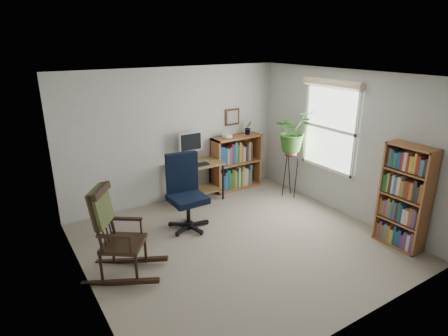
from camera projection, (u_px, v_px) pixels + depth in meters
floor at (239, 243)px, 5.50m from camera, size 4.20×4.00×0.00m
ceiling at (241, 76)px, 4.72m from camera, size 4.20×4.00×0.00m
wall_back at (176, 136)px, 6.71m from camera, size 4.20×0.00×2.40m
wall_front at (361, 223)px, 3.52m from camera, size 4.20×0.00×2.40m
wall_left at (80, 199)px, 4.04m from camera, size 0.00×4.00×2.40m
wall_right at (344, 144)px, 6.18m from camera, size 0.00×4.00×2.40m
window at (330, 129)px, 6.33m from camera, size 0.12×1.20×1.50m
desk at (195, 182)px, 6.84m from camera, size 0.99×0.54×0.71m
monitor at (191, 147)px, 6.75m from camera, size 0.46×0.16×0.56m
keyboard at (198, 165)px, 6.63m from camera, size 0.40×0.15×0.02m
office_chair at (188, 193)px, 5.74m from camera, size 0.73×0.73×1.20m
rocking_chair at (122, 232)px, 4.59m from camera, size 1.20×1.11×1.20m
low_bookshelf at (236, 162)px, 7.39m from camera, size 1.01×0.34×1.06m
tall_bookshelf at (405, 197)px, 5.21m from camera, size 0.28×0.66×1.50m
plant_stand at (290, 172)px, 6.99m from camera, size 0.35×0.35×0.97m
spider_plant at (294, 111)px, 6.62m from camera, size 1.69×1.88×1.46m
potted_plant_small at (248, 132)px, 7.35m from camera, size 0.13×0.24×0.11m
framed_picture at (233, 117)px, 7.22m from camera, size 0.32×0.04×0.32m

